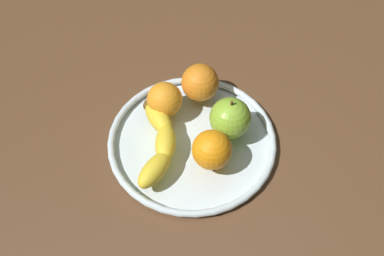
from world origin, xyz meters
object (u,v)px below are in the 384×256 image
orange_front_left (200,82)px  orange_center (212,150)px  apple (230,117)px  orange_back_left (165,100)px  banana (159,141)px  fruit_bowl (192,141)px

orange_front_left → orange_center: orange_front_left is taller
apple → orange_back_left: size_ratio=1.26×
orange_back_left → banana: bearing=160.5°
fruit_bowl → orange_back_left: size_ratio=4.68×
apple → orange_front_left: size_ratio=1.17×
banana → fruit_bowl: bearing=-69.9°
apple → orange_front_left: apple is taller
fruit_bowl → orange_center: (-5.31, -1.99, 4.22)cm
fruit_bowl → orange_front_left: (9.24, -3.88, 4.31)cm
orange_front_left → orange_center: bearing=172.6°
apple → orange_front_left: bearing=17.5°
apple → orange_front_left: 9.42cm
banana → orange_back_left: bearing=-3.8°
fruit_bowl → orange_back_left: bearing=23.9°
fruit_bowl → apple: size_ratio=3.70×
orange_back_left → orange_center: orange_center is taller
fruit_bowl → banana: bearing=94.3°
fruit_bowl → banana: size_ratio=1.58×
apple → orange_back_left: apple is taller
banana → orange_back_left: size_ratio=2.96×
orange_front_left → banana: bearing=134.9°
banana → orange_back_left: orange_back_left is taller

